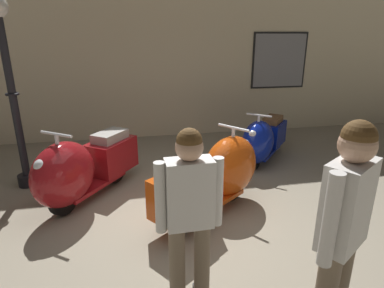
% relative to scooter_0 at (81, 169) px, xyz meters
% --- Properties ---
extents(ground_plane, '(60.00, 60.00, 0.00)m').
position_rel_scooter_0_xyz_m(ground_plane, '(1.32, -0.74, -0.51)').
color(ground_plane, gray).
extents(showroom_back_wall, '(18.00, 0.63, 3.84)m').
position_rel_scooter_0_xyz_m(showroom_back_wall, '(1.16, 3.06, 1.41)').
color(showroom_back_wall, beige).
rests_on(showroom_back_wall, ground).
extents(scooter_0, '(1.49, 1.79, 1.12)m').
position_rel_scooter_0_xyz_m(scooter_0, '(0.00, 0.00, 0.00)').
color(scooter_0, black).
rests_on(scooter_0, ground).
extents(scooter_1, '(1.75, 1.48, 1.10)m').
position_rel_scooter_0_xyz_m(scooter_1, '(1.80, -0.54, -0.01)').
color(scooter_1, black).
rests_on(scooter_1, ground).
extents(scooter_2, '(1.40, 1.52, 0.99)m').
position_rel_scooter_0_xyz_m(scooter_2, '(3.04, 0.91, -0.06)').
color(scooter_2, black).
rests_on(scooter_2, ground).
extents(lamppost, '(0.29, 0.29, 2.76)m').
position_rel_scooter_0_xyz_m(lamppost, '(-0.94, 0.74, 1.02)').
color(lamppost, black).
rests_on(lamppost, ground).
extents(visitor_0, '(0.52, 0.43, 1.77)m').
position_rel_scooter_0_xyz_m(visitor_0, '(2.10, -2.63, 0.51)').
color(visitor_0, black).
rests_on(visitor_0, ground).
extents(visitor_1, '(0.55, 0.26, 1.61)m').
position_rel_scooter_0_xyz_m(visitor_1, '(1.14, -2.08, 0.42)').
color(visitor_1, black).
rests_on(visitor_1, ground).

